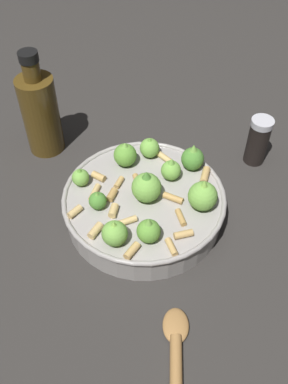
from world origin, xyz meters
name	(u,v)px	position (x,y,z in m)	size (l,w,h in m)	color
ground_plane	(144,215)	(0.00, 0.00, 0.00)	(2.40, 2.40, 0.00)	#2D2B28
cooking_pan	(145,201)	(0.00, 0.00, 0.03)	(0.26, 0.26, 0.10)	#9E9993
pepper_shaker	(258,141)	(-0.07, -0.24, 0.05)	(0.04, 0.04, 0.09)	black
olive_oil_bottle	(40,112)	(0.26, -0.01, 0.08)	(0.07, 0.07, 0.20)	#4C3814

